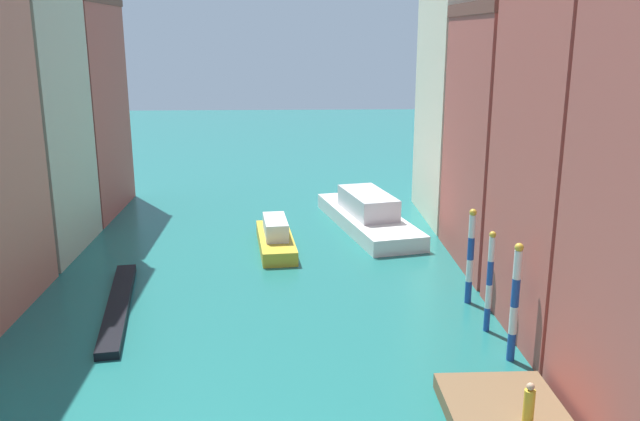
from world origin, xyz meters
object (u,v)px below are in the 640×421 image
(motorboat_0, at_px, (276,238))
(vaporetto_white, at_px, (368,215))
(mooring_pole_0, at_px, (515,302))
(mooring_pole_1, at_px, (490,281))
(person_on_dock, at_px, (529,404))
(gondola_black, at_px, (118,305))
(waterfront_dock, at_px, (508,420))
(mooring_pole_2, at_px, (470,255))

(motorboat_0, bearing_deg, vaporetto_white, 35.40)
(mooring_pole_0, height_order, mooring_pole_1, mooring_pole_0)
(mooring_pole_1, relative_size, vaporetto_white, 0.36)
(mooring_pole_0, xyz_separation_m, motorboat_0, (-9.81, 14.91, -1.84))
(person_on_dock, relative_size, vaporetto_white, 0.11)
(mooring_pole_1, bearing_deg, motorboat_0, 128.36)
(gondola_black, xyz_separation_m, motorboat_0, (7.35, 9.02, 0.51))
(mooring_pole_0, relative_size, mooring_pole_1, 1.08)
(person_on_dock, height_order, gondola_black, person_on_dock)
(person_on_dock, distance_m, vaporetto_white, 24.72)
(waterfront_dock, bearing_deg, mooring_pole_2, 82.46)
(waterfront_dock, xyz_separation_m, motorboat_0, (-8.20, 19.64, 0.41))
(mooring_pole_2, bearing_deg, vaporetto_white, 104.62)
(person_on_dock, bearing_deg, mooring_pole_0, 77.41)
(mooring_pole_0, bearing_deg, vaporetto_white, 100.74)
(waterfront_dock, height_order, gondola_black, waterfront_dock)
(mooring_pole_0, height_order, gondola_black, mooring_pole_0)
(gondola_black, bearing_deg, mooring_pole_1, -10.46)
(waterfront_dock, bearing_deg, mooring_pole_1, 79.31)
(mooring_pole_0, distance_m, gondola_black, 18.30)
(mooring_pole_0, bearing_deg, mooring_pole_2, 91.82)
(vaporetto_white, height_order, gondola_black, vaporetto_white)
(mooring_pole_0, bearing_deg, mooring_pole_1, 94.01)
(mooring_pole_0, distance_m, motorboat_0, 17.94)
(motorboat_0, bearing_deg, gondola_black, -129.19)
(motorboat_0, bearing_deg, mooring_pole_0, -56.65)
(motorboat_0, bearing_deg, waterfront_dock, -67.33)
(motorboat_0, bearing_deg, person_on_dock, -66.90)
(person_on_dock, distance_m, gondola_black, 19.54)
(waterfront_dock, relative_size, vaporetto_white, 0.42)
(mooring_pole_2, bearing_deg, waterfront_dock, -97.54)
(waterfront_dock, xyz_separation_m, mooring_pole_1, (1.41, 7.49, 2.07))
(person_on_dock, distance_m, motorboat_0, 21.99)
(waterfront_dock, relative_size, person_on_dock, 3.90)
(waterfront_dock, relative_size, motorboat_0, 0.75)
(person_on_dock, height_order, mooring_pole_2, mooring_pole_2)
(motorboat_0, bearing_deg, mooring_pole_1, -51.64)
(person_on_dock, height_order, mooring_pole_0, mooring_pole_0)
(waterfront_dock, xyz_separation_m, gondola_black, (-15.56, 10.62, -0.10))
(vaporetto_white, relative_size, gondola_black, 1.20)
(waterfront_dock, height_order, vaporetto_white, vaporetto_white)
(mooring_pole_1, height_order, mooring_pole_2, mooring_pole_2)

